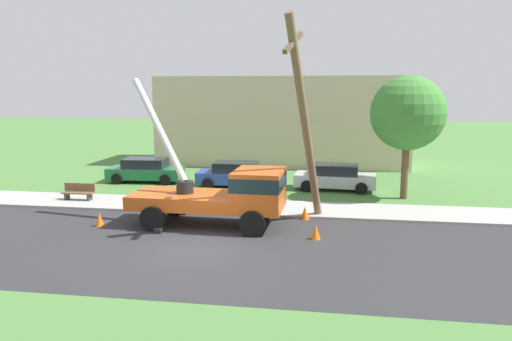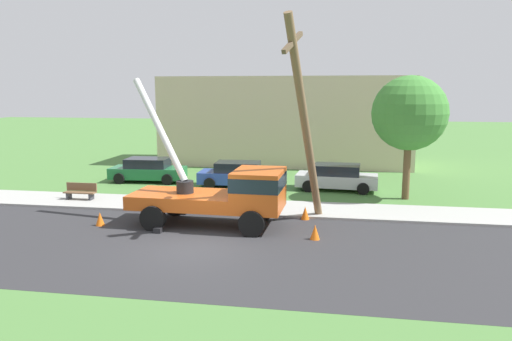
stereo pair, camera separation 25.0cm
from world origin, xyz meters
TOP-DOWN VIEW (x-y plane):
  - ground_plane at (0.00, 12.00)m, footprint 120.00×120.00m
  - road_asphalt at (0.00, 0.00)m, footprint 80.00×8.83m
  - sidewalk_strip at (0.00, 5.85)m, footprint 80.00×2.87m
  - utility_truck at (0.53, 2.80)m, footprint 6.76×3.21m
  - leaning_utility_pole at (3.58, 3.13)m, footprint 1.48×4.31m
  - traffic_cone_ahead at (4.13, 1.56)m, footprint 0.36×0.36m
  - traffic_cone_behind at (-4.62, 1.98)m, footprint 0.36×0.36m
  - traffic_cone_curbside at (3.59, 4.30)m, footprint 0.36×0.36m
  - parked_sedan_green at (-6.33, 11.37)m, footprint 4.49×2.18m
  - parked_sedan_blue at (-0.67, 10.76)m, footprint 4.46×2.12m
  - parked_sedan_silver at (4.89, 10.74)m, footprint 4.52×2.23m
  - park_bench at (-7.67, 5.92)m, footprint 1.60×0.45m
  - roadside_tree_near at (8.35, 9.07)m, footprint 3.70×3.70m
  - lowrise_building_backdrop at (1.03, 20.23)m, footprint 18.00×6.00m

SIDE VIEW (x-z plane):
  - ground_plane at x=0.00m, z-range 0.00..0.00m
  - road_asphalt at x=0.00m, z-range 0.00..0.01m
  - sidewalk_strip at x=0.00m, z-range 0.00..0.10m
  - traffic_cone_ahead at x=4.13m, z-range 0.00..0.56m
  - traffic_cone_behind at x=-4.62m, z-range 0.00..0.56m
  - traffic_cone_curbside at x=3.59m, z-range 0.00..0.56m
  - park_bench at x=-7.67m, z-range 0.01..0.91m
  - parked_sedan_green at x=-6.33m, z-range 0.00..1.42m
  - parked_sedan_blue at x=-0.67m, z-range 0.00..1.42m
  - parked_sedan_silver at x=4.89m, z-range 0.00..1.42m
  - utility_truck at x=0.53m, z-range -1.58..4.40m
  - lowrise_building_backdrop at x=1.03m, z-range 0.00..6.40m
  - leaning_utility_pole at x=3.58m, z-range 0.08..8.33m
  - roadside_tree_near at x=8.35m, z-range 1.22..7.41m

